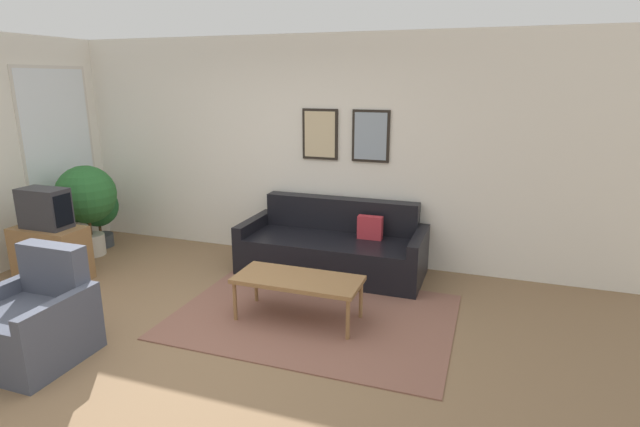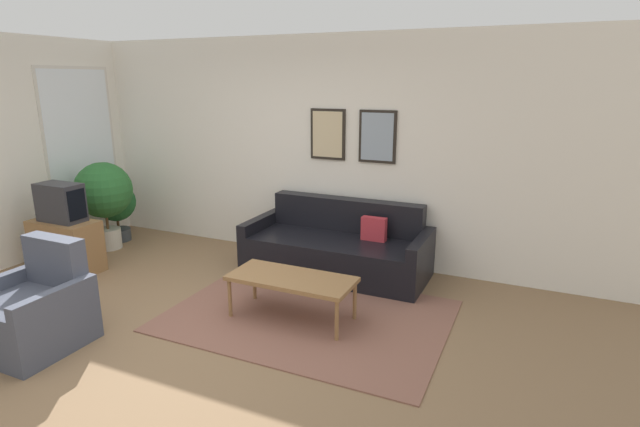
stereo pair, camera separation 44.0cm
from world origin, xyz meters
name	(u,v)px [view 1 (the left image)]	position (x,y,z in m)	size (l,w,h in m)	color
ground_plane	(182,345)	(0.00, 0.00, 0.00)	(16.00, 16.00, 0.00)	#846647
area_rug	(314,316)	(0.88, 0.87, 0.01)	(2.59, 1.85, 0.01)	brown
wall_back	(293,149)	(0.01, 2.50, 1.35)	(8.00, 0.09, 2.70)	white
couch	(333,248)	(0.70, 2.04, 0.29)	(2.10, 0.90, 0.82)	black
coffee_table	(298,281)	(0.76, 0.76, 0.39)	(1.17, 0.52, 0.42)	olive
tv_stand	(51,253)	(-2.21, 0.77, 0.30)	(0.81, 0.41, 0.61)	olive
tv	(45,208)	(-2.21, 0.77, 0.83)	(0.53, 0.28, 0.44)	#2D2D33
armchair	(33,324)	(-0.99, -0.55, 0.30)	(0.77, 0.76, 0.88)	#474C5B
potted_plant_tall	(86,198)	(-2.40, 1.56, 0.75)	(0.72, 0.72, 1.16)	beige
potted_plant_by_window	(98,210)	(-2.54, 1.87, 0.51)	(0.53, 0.53, 0.82)	#383D42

